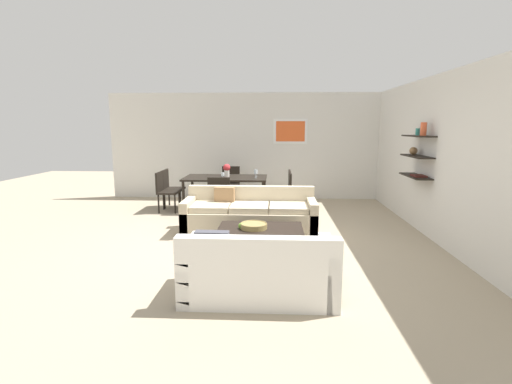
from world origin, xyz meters
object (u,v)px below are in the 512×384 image
object	(u,v)px
dining_table	(226,180)
centerpiece_vase	(227,169)
dining_chair_left_far	(170,186)
decorative_bowl	(254,226)
coffee_table	(260,242)
dining_chair_right_far	(284,187)
wine_glass_right_far	(256,172)
dining_chair_head	(230,182)
wine_glass_foot	(223,175)
sofa_beige	(250,216)
dining_chair_right_near	(285,190)
apple_on_coffee_table	(241,226)
dining_chair_left_near	(165,189)
loveseat_white	(258,271)
dining_chair_foot	(220,195)
wine_glass_right_near	(256,172)

from	to	relation	value
dining_table	centerpiece_vase	xyz separation A→B (m)	(0.02, 0.05, 0.23)
dining_chair_left_far	decorative_bowl	bearing A→B (deg)	-55.66
coffee_table	dining_chair_right_far	size ratio (longest dim) A/B	1.43
wine_glass_right_far	dining_chair_head	bearing A→B (deg)	130.94
dining_chair_right_far	wine_glass_foot	distance (m)	1.52
sofa_beige	dining_chair_right_near	world-z (taller)	dining_chair_right_near
apple_on_coffee_table	dining_chair_head	bearing A→B (deg)	99.09
dining_chair_left_near	dining_chair_right_far	world-z (taller)	same
wine_glass_right_far	coffee_table	bearing A→B (deg)	-86.03
loveseat_white	dining_chair_left_far	world-z (taller)	dining_chair_left_far
dining_chair_right_far	centerpiece_vase	xyz separation A→B (m)	(-1.30, -0.18, 0.41)
dining_chair_head	centerpiece_vase	xyz separation A→B (m)	(0.02, -0.86, 0.41)
dining_chair_foot	wine_glass_right_far	xyz separation A→B (m)	(0.68, 1.03, 0.35)
dining_chair_right_far	wine_glass_right_far	size ratio (longest dim) A/B	5.91
decorative_bowl	dining_chair_left_near	bearing A→B (deg)	128.64
dining_chair_right_near	dining_chair_head	bearing A→B (deg)	139.42
dining_chair_left_near	centerpiece_vase	size ratio (longest dim) A/B	3.07
dining_chair_right_far	centerpiece_vase	size ratio (longest dim) A/B	3.07
wine_glass_right_near	wine_glass_right_far	size ratio (longest dim) A/B	1.23
loveseat_white	coffee_table	size ratio (longest dim) A/B	1.33
apple_on_coffee_table	dining_chair_foot	bearing A→B (deg)	107.04
dining_table	wine_glass_right_near	world-z (taller)	wine_glass_right_near
apple_on_coffee_table	wine_glass_foot	distance (m)	2.56
dining_chair_right_near	wine_glass_right_near	xyz separation A→B (m)	(-0.64, 0.10, 0.37)
dining_table	dining_chair_left_far	bearing A→B (deg)	170.34
dining_chair_right_far	dining_chair_left_far	bearing A→B (deg)	180.00
wine_glass_right_near	centerpiece_vase	size ratio (longest dim) A/B	0.64
wine_glass_right_near	centerpiece_vase	xyz separation A→B (m)	(-0.65, 0.17, 0.03)
sofa_beige	wine_glass_foot	distance (m)	1.56
apple_on_coffee_table	centerpiece_vase	distance (m)	3.03
dining_chair_foot	dining_chair_head	xyz separation A→B (m)	(0.00, 1.81, 0.00)
dining_chair_right_near	dining_chair_left_far	distance (m)	2.68
decorative_bowl	loveseat_white	bearing A→B (deg)	-84.58
dining_chair_foot	loveseat_white	bearing A→B (deg)	-74.61
dining_chair_left_far	centerpiece_vase	world-z (taller)	centerpiece_vase
dining_chair_right_far	wine_glass_right_near	world-z (taller)	wine_glass_right_near
dining_table	dining_chair_left_near	xyz separation A→B (m)	(-1.32, -0.23, -0.18)
loveseat_white	wine_glass_foot	world-z (taller)	wine_glass_foot
dining_table	centerpiece_vase	distance (m)	0.23
sofa_beige	loveseat_white	size ratio (longest dim) A/B	1.39
dining_chair_left_near	centerpiece_vase	bearing A→B (deg)	11.37
dining_chair_left_near	dining_chair_head	size ratio (longest dim) A/B	1.00
apple_on_coffee_table	wine_glass_foot	size ratio (longest dim) A/B	0.54
sofa_beige	wine_glass_right_far	size ratio (longest dim) A/B	15.57
apple_on_coffee_table	dining_chair_left_near	world-z (taller)	dining_chair_left_near
loveseat_white	wine_glass_foot	distance (m)	3.98
dining_chair_left_near	dining_chair_left_far	xyz separation A→B (m)	(0.00, 0.45, 0.00)
dining_chair_left_near	dining_table	bearing A→B (deg)	9.66
sofa_beige	coffee_table	xyz separation A→B (m)	(0.23, -1.19, -0.10)
dining_chair_left_near	dining_chair_head	bearing A→B (deg)	40.58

